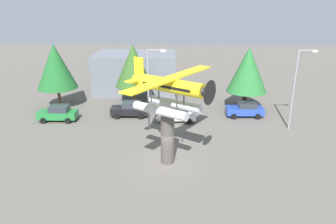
% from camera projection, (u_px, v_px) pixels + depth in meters
% --- Properties ---
extents(ground_plane, '(140.00, 140.00, 0.00)m').
position_uv_depth(ground_plane, '(167.00, 162.00, 26.76)').
color(ground_plane, '#605B54').
extents(display_pedestal, '(1.10, 1.10, 4.48)m').
position_uv_depth(display_pedestal, '(167.00, 137.00, 26.00)').
color(display_pedestal, '#4C4742').
rests_on(display_pedestal, ground).
extents(floatplane_monument, '(7.10, 9.22, 4.00)m').
position_uv_depth(floatplane_monument, '(169.00, 91.00, 24.61)').
color(floatplane_monument, silver).
rests_on(floatplane_monument, display_pedestal).
extents(car_near_green, '(4.20, 2.02, 1.76)m').
position_uv_depth(car_near_green, '(58.00, 113.00, 35.46)').
color(car_near_green, '#237A38').
rests_on(car_near_green, ground).
extents(car_mid_black, '(4.20, 2.02, 1.76)m').
position_uv_depth(car_mid_black, '(130.00, 109.00, 36.73)').
color(car_mid_black, black).
rests_on(car_mid_black, ground).
extents(car_far_white, '(4.20, 2.02, 1.76)m').
position_uv_depth(car_far_white, '(177.00, 114.00, 35.29)').
color(car_far_white, white).
rests_on(car_far_white, ground).
extents(car_distant_blue, '(4.20, 2.02, 1.76)m').
position_uv_depth(car_distant_blue, '(245.00, 109.00, 36.70)').
color(car_distant_blue, '#2847B7').
rests_on(car_distant_blue, ground).
extents(streetlight_primary, '(1.84, 0.28, 8.32)m').
position_uv_depth(streetlight_primary, '(150.00, 85.00, 31.65)').
color(streetlight_primary, gray).
rests_on(streetlight_primary, ground).
extents(streetlight_secondary, '(1.84, 0.28, 8.24)m').
position_uv_depth(streetlight_secondary, '(296.00, 85.00, 31.93)').
color(streetlight_secondary, gray).
rests_on(streetlight_secondary, ground).
extents(storefront_building, '(11.47, 7.99, 5.44)m').
position_uv_depth(storefront_building, '(136.00, 72.00, 46.62)').
color(storefront_building, slate).
rests_on(storefront_building, ground).
extents(tree_west, '(4.81, 4.81, 7.82)m').
position_uv_depth(tree_west, '(56.00, 66.00, 38.53)').
color(tree_west, brown).
rests_on(tree_west, ground).
extents(tree_east, '(4.67, 4.67, 7.61)m').
position_uv_depth(tree_east, '(134.00, 66.00, 39.64)').
color(tree_east, brown).
rests_on(tree_east, ground).
extents(tree_center_back, '(4.68, 4.68, 7.62)m').
position_uv_depth(tree_center_back, '(248.00, 70.00, 37.34)').
color(tree_center_back, brown).
rests_on(tree_center_back, ground).
extents(tree_far_east, '(4.48, 4.48, 6.99)m').
position_uv_depth(tree_far_east, '(246.00, 72.00, 38.80)').
color(tree_far_east, brown).
rests_on(tree_far_east, ground).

